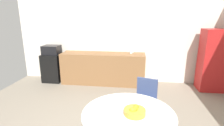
# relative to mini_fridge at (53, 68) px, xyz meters

# --- Properties ---
(wall_back) EXTENTS (6.00, 0.10, 2.60)m
(wall_back) POSITION_rel_mini_fridge_xyz_m (1.91, 0.35, 0.88)
(wall_back) COLOR silver
(wall_back) RESTS_ON ground_plane
(counter_block) EXTENTS (2.39, 0.60, 0.90)m
(counter_block) POSITION_rel_mini_fridge_xyz_m (1.54, 0.00, 0.03)
(counter_block) COLOR brown
(counter_block) RESTS_ON ground_plane
(mini_fridge) EXTENTS (0.54, 0.54, 0.83)m
(mini_fridge) POSITION_rel_mini_fridge_xyz_m (0.00, 0.00, 0.00)
(mini_fridge) COLOR black
(mini_fridge) RESTS_ON ground_plane
(microwave) EXTENTS (0.48, 0.38, 0.26)m
(microwave) POSITION_rel_mini_fridge_xyz_m (0.00, 0.00, 0.55)
(microwave) COLOR black
(microwave) RESTS_ON mini_fridge
(locker_cabinet) EXTENTS (0.60, 0.50, 1.62)m
(locker_cabinet) POSITION_rel_mini_fridge_xyz_m (4.46, -0.10, 0.39)
(locker_cabinet) COLOR #B21E1E
(locker_cabinet) RESTS_ON ground_plane
(round_table) EXTENTS (1.19, 1.19, 0.74)m
(round_table) POSITION_rel_mini_fridge_xyz_m (2.39, -2.81, 0.20)
(round_table) COLOR silver
(round_table) RESTS_ON ground_plane
(chair_navy) EXTENTS (0.52, 0.52, 0.83)m
(chair_navy) POSITION_rel_mini_fridge_xyz_m (2.67, -1.83, 0.11)
(chair_navy) COLOR silver
(chair_navy) RESTS_ON ground_plane
(fruit_bowl) EXTENTS (0.27, 0.27, 0.11)m
(fruit_bowl) POSITION_rel_mini_fridge_xyz_m (2.46, -2.83, 0.36)
(fruit_bowl) COLOR gold
(fruit_bowl) RESTS_ON round_table
(mug_white) EXTENTS (0.13, 0.08, 0.09)m
(mug_white) POSITION_rel_mini_fridge_xyz_m (2.35, 0.09, 0.53)
(mug_white) COLOR white
(mug_white) RESTS_ON counter_block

